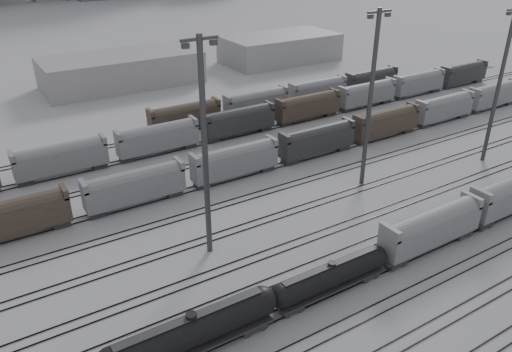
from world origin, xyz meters
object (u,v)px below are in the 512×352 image
light_mast_c (205,147)px  tank_car_b (331,276)px  tank_car_a (192,332)px  hopper_car_a (431,226)px

light_mast_c → tank_car_b: bearing=-61.7°
tank_car_b → tank_car_a: bearing=180.0°
tank_car_a → tank_car_b: bearing=0.0°
tank_car_a → tank_car_b: (17.04, 0.00, -0.38)m
tank_car_b → light_mast_c: (-7.84, 14.57, 12.21)m
tank_car_a → light_mast_c: bearing=57.7°
tank_car_a → light_mast_c: light_mast_c is taller
tank_car_a → tank_car_b: 17.05m
hopper_car_a → light_mast_c: light_mast_c is taller
tank_car_b → light_mast_c: light_mast_c is taller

